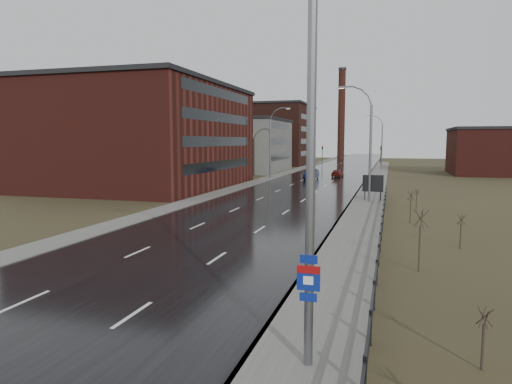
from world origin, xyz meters
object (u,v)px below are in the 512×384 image
Objects in this scene: billboard at (373,184)px; car_far at (338,173)px; streetlight_main at (298,141)px; car_near at (311,175)px.

billboard is 0.71× the size of car_far.
billboard is (0.63, 34.96, -4.26)m from streetlight_main.
car_far is (3.39, 6.27, -0.15)m from car_near.
car_near is at bearing 66.75° from car_far.
car_far is at bearing 62.76° from car_near.
car_near is 7.13m from car_far.
streetlight_main reaches higher than billboard.
billboard is 31.63m from car_far.
car_far is (-6.92, 30.85, -1.14)m from billboard.
streetlight_main reaches higher than car_near.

